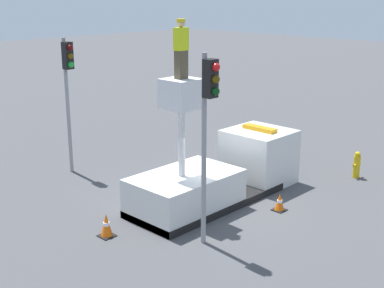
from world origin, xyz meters
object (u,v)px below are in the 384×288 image
Objects in this scene: bucket_truck at (220,174)px; traffic_light_pole at (208,113)px; traffic_cone_rear at (106,226)px; worker at (181,49)px; traffic_light_across at (68,79)px; fire_hydrant at (357,165)px; traffic_cone_curbside at (280,202)px.

bucket_truck is 4.56m from traffic_light_pole.
bucket_truck is at bearing -4.81° from traffic_cone_rear.
worker is 0.34× the size of traffic_light_across.
traffic_light_pole reaches higher than fire_hydrant.
traffic_light_across is (0.91, 7.91, -0.09)m from traffic_light_pole.
traffic_cone_curbside is (2.47, -8.00, -3.41)m from traffic_light_across.
traffic_light_pole reaches higher than traffic_cone_curbside.
traffic_light_across reaches higher than traffic_cone_curbside.
worker reaches higher than traffic_light_pole.
worker is 0.33× the size of traffic_light_pole.
worker is at bearing 137.90° from traffic_cone_curbside.
worker is 8.76m from fire_hydrant.
bucket_truck is 1.25× the size of traffic_light_pole.
traffic_cone_rear is at bearing 153.68° from traffic_cone_curbside.
traffic_light_across is (-0.12, 5.88, -1.53)m from worker.
fire_hydrant is (7.00, -2.38, -4.71)m from worker.
traffic_light_pole reaches higher than traffic_cone_rear.
worker is 3.01× the size of traffic_cone_curbside.
traffic_cone_curbside is (3.38, -0.09, -3.51)m from traffic_light_pole.
traffic_cone_curbside is at bearing -72.86° from traffic_light_across.
bucket_truck is at bearing 104.04° from traffic_cone_curbside.
traffic_light_pole is at bearing -55.24° from traffic_cone_rear.
traffic_light_across is at bearing 108.23° from bucket_truck.
traffic_cone_curbside is (-4.65, 0.26, -0.23)m from fire_hydrant.
fire_hydrant is at bearing -18.80° from worker.
traffic_light_across is 7.32× the size of traffic_cone_rear.
bucket_truck is 4.72m from worker.
traffic_cone_curbside is (5.05, -2.50, -0.06)m from traffic_cone_rear.
traffic_light_across is 8.96× the size of traffic_cone_curbside.
traffic_light_pole reaches higher than traffic_light_across.
fire_hydrant is 1.45× the size of traffic_cone_rear.
traffic_light_pole is at bearing -144.54° from bucket_truck.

